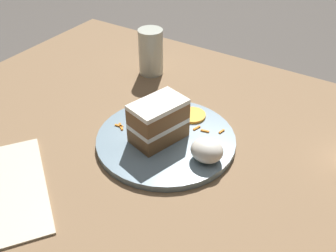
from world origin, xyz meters
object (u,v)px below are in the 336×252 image
object	(u,v)px
cream_dollop	(207,150)
orange_garnish	(192,115)
drinking_glass	(151,55)
menu_card	(4,191)
cake_slice	(158,121)
plate	(168,141)

from	to	relation	value
cream_dollop	orange_garnish	world-z (taller)	cream_dollop
cream_dollop	orange_garnish	xyz separation A→B (m)	(-0.09, 0.10, -0.02)
drinking_glass	menu_card	distance (m)	0.48
cake_slice	orange_garnish	bearing A→B (deg)	-84.26
cake_slice	menu_card	xyz separation A→B (m)	(-0.15, -0.25, -0.05)
plate	cream_dollop	size ratio (longest dim) A/B	4.52
orange_garnish	drinking_glass	distance (m)	0.24
orange_garnish	menu_card	size ratio (longest dim) A/B	0.23
cream_dollop	menu_card	distance (m)	0.36
menu_card	drinking_glass	bearing A→B (deg)	-141.06
cake_slice	cream_dollop	distance (m)	0.11
cream_dollop	orange_garnish	size ratio (longest dim) A/B	1.07
cake_slice	cream_dollop	xyz separation A→B (m)	(0.11, -0.00, -0.02)
cake_slice	drinking_glass	size ratio (longest dim) A/B	1.02
orange_garnish	drinking_glass	bearing A→B (deg)	146.16
drinking_glass	menu_card	xyz separation A→B (m)	(0.03, -0.48, -0.05)
orange_garnish	drinking_glass	world-z (taller)	drinking_glass
plate	orange_garnish	world-z (taller)	orange_garnish
cake_slice	drinking_glass	bearing A→B (deg)	-36.65
cream_dollop	cake_slice	bearing A→B (deg)	177.70
drinking_glass	menu_card	world-z (taller)	drinking_glass
plate	cake_slice	world-z (taller)	cake_slice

